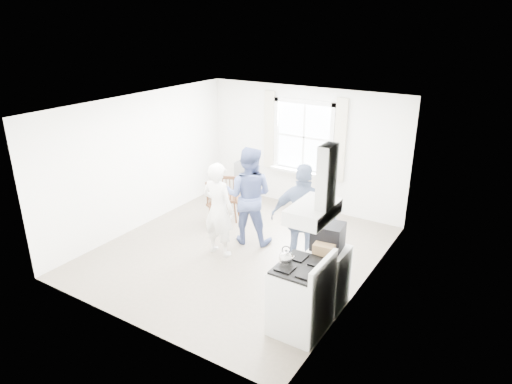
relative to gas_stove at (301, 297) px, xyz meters
name	(u,v)px	position (x,y,z in m)	size (l,w,h in m)	color
room_shell	(238,183)	(-1.91, 1.35, 0.82)	(4.62, 5.12, 2.64)	gray
window_assembly	(303,142)	(-1.91, 3.80, 0.98)	(1.88, 0.24, 1.70)	white
range_hood	(318,200)	(0.16, 0.00, 1.42)	(0.45, 0.76, 0.94)	white
shelf_unit	(245,179)	(-3.31, 3.68, -0.08)	(0.40, 0.30, 0.80)	gray
gas_stove	(301,297)	(0.00, 0.00, 0.00)	(0.68, 0.76, 1.12)	silver
kettle	(286,258)	(-0.21, -0.06, 0.56)	(0.19, 0.19, 0.26)	silver
low_cabinet	(328,277)	(0.07, 0.70, -0.03)	(0.50, 0.55, 0.90)	white
stereo_stack	(328,236)	(0.03, 0.71, 0.60)	(0.45, 0.41, 0.37)	black
cardboard_box	(324,250)	(0.09, 0.48, 0.51)	(0.28, 0.20, 0.18)	#987449
windsor_chair_a	(227,193)	(-2.81, 2.28, 0.13)	(0.56, 0.56, 1.01)	#442615
windsor_chair_b	(214,200)	(-2.90, 1.95, 0.07)	(0.50, 0.50, 0.90)	#442615
person_left	(218,210)	(-2.15, 1.10, 0.36)	(0.61, 0.61, 1.68)	white
person_mid	(249,196)	(-1.97, 1.78, 0.42)	(0.88, 0.88, 1.81)	#4D5D90
person_right	(303,218)	(-0.69, 1.42, 0.42)	(1.06, 1.06, 1.81)	navy
potted_plant	(323,167)	(-1.39, 3.71, 0.53)	(0.18, 0.18, 0.33)	#36793F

